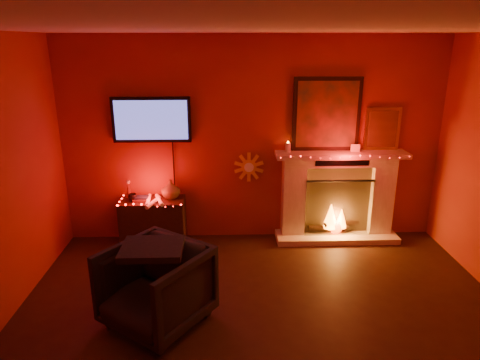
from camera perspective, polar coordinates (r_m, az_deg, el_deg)
The scene contains 6 objects.
room at distance 3.27m, azimuth 4.54°, elevation -4.55°, with size 5.00×5.00×5.00m.
fireplace at distance 5.90m, azimuth 12.85°, elevation -1.01°, with size 1.72×0.40×2.18m.
tv at distance 5.61m, azimuth -11.70°, elevation 7.84°, with size 1.00×0.07×1.24m.
sunburst_clock at distance 5.72m, azimuth 1.20°, elevation 1.73°, with size 0.40×0.03×0.40m.
console_table at distance 5.80m, azimuth -11.37°, elevation -5.16°, with size 0.83×0.56×0.89m.
armchair at distance 4.23m, azimuth -11.15°, elevation -13.80°, with size 0.84×0.87×0.79m, color black.
Camera 1 is at (-0.37, -3.00, 2.60)m, focal length 32.00 mm.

